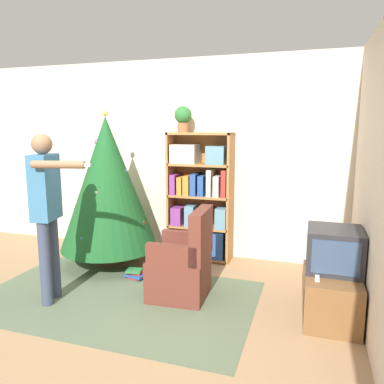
% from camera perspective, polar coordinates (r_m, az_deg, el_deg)
% --- Properties ---
extents(ground_plane, '(14.00, 14.00, 0.00)m').
position_cam_1_polar(ground_plane, '(3.65, -13.16, -18.44)').
color(ground_plane, '#9E7A56').
extents(wall_back, '(8.00, 0.10, 2.60)m').
position_cam_1_polar(wall_back, '(5.11, -1.68, 5.18)').
color(wall_back, beige).
rests_on(wall_back, ground_plane).
extents(area_rug, '(2.77, 1.69, 0.01)m').
position_cam_1_polar(area_rug, '(4.03, -11.40, -15.48)').
color(area_rug, '#56664C').
rests_on(area_rug, ground_plane).
extents(bookshelf, '(0.82, 0.33, 1.65)m').
position_cam_1_polar(bookshelf, '(4.84, 1.21, -1.20)').
color(bookshelf, '#A8703D').
rests_on(bookshelf, ground_plane).
extents(tv_stand, '(0.46, 0.95, 0.43)m').
position_cam_1_polar(tv_stand, '(3.81, 20.47, -13.99)').
color(tv_stand, brown).
rests_on(tv_stand, ground_plane).
extents(television, '(0.48, 0.50, 0.38)m').
position_cam_1_polar(television, '(3.66, 20.85, -8.15)').
color(television, '#28282D').
rests_on(television, tv_stand).
extents(game_remote, '(0.04, 0.12, 0.02)m').
position_cam_1_polar(game_remote, '(3.45, 18.53, -12.29)').
color(game_remote, white).
rests_on(game_remote, tv_stand).
extents(christmas_tree, '(1.20, 1.20, 1.91)m').
position_cam_1_polar(christmas_tree, '(4.72, -12.73, 1.25)').
color(christmas_tree, '#4C3323').
rests_on(christmas_tree, ground_plane).
extents(armchair, '(0.60, 0.59, 0.92)m').
position_cam_1_polar(armchair, '(3.87, -1.36, -11.24)').
color(armchair, brown).
rests_on(armchair, ground_plane).
extents(standing_person, '(0.69, 0.46, 1.65)m').
position_cam_1_polar(standing_person, '(3.85, -21.24, -1.78)').
color(standing_person, '#38425B').
rests_on(standing_person, ground_plane).
extents(potted_plant, '(0.22, 0.22, 0.33)m').
position_cam_1_polar(potted_plant, '(4.84, -1.38, 11.33)').
color(potted_plant, '#935B38').
rests_on(potted_plant, bookshelf).
extents(book_pile_near_tree, '(0.24, 0.20, 0.11)m').
position_cam_1_polar(book_pile_near_tree, '(4.44, -8.64, -12.24)').
color(book_pile_near_tree, '#B22D28').
rests_on(book_pile_near_tree, ground_plane).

